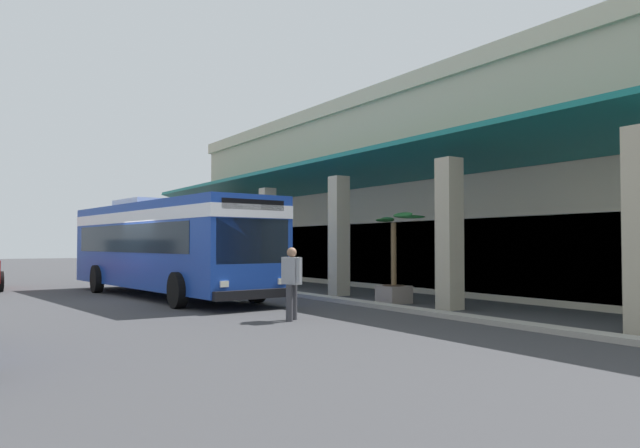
% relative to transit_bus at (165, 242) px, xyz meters
% --- Properties ---
extents(ground, '(120.00, 120.00, 0.00)m').
position_rel_transit_bus_xyz_m(ground, '(0.97, 7.20, -1.85)').
color(ground, '#38383A').
extents(curb_strip, '(37.89, 0.50, 0.12)m').
position_rel_transit_bus_xyz_m(curb_strip, '(0.20, 3.88, -1.79)').
color(curb_strip, '#9E998E').
rests_on(curb_strip, ground).
extents(plaza_building, '(31.88, 14.33, 8.07)m').
position_rel_transit_bus_xyz_m(plaza_building, '(0.20, 13.51, 2.18)').
color(plaza_building, '#B2A88E').
rests_on(plaza_building, ground).
extents(transit_bus, '(11.40, 3.65, 3.34)m').
position_rel_transit_bus_xyz_m(transit_bus, '(0.00, 0.00, 0.00)').
color(transit_bus, '#193D9E').
rests_on(transit_bus, ground).
extents(pedestrian, '(0.69, 0.40, 1.69)m').
position_rel_transit_bus_xyz_m(pedestrian, '(7.77, 0.41, -0.90)').
color(pedestrian, '#38383D').
rests_on(pedestrian, ground).
extents(potted_palm, '(1.66, 1.91, 2.73)m').
position_rel_transit_bus_xyz_m(potted_palm, '(5.89, 5.07, -1.17)').
color(potted_palm, gray).
rests_on(potted_palm, ground).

